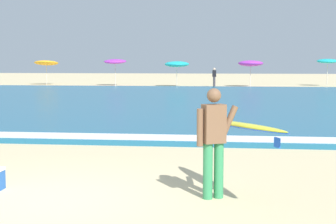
# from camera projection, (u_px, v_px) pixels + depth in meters

# --- Properties ---
(ground_plane) EXTENTS (160.00, 160.00, 0.00)m
(ground_plane) POSITION_uv_depth(u_px,v_px,m) (43.00, 201.00, 7.80)
(ground_plane) COLOR beige
(sea) EXTENTS (120.00, 28.00, 0.14)m
(sea) POSITION_uv_depth(u_px,v_px,m) (173.00, 101.00, 26.71)
(sea) COLOR #1E6084
(sea) RESTS_ON ground
(surf_foam) EXTENTS (120.00, 1.02, 0.01)m
(surf_foam) POSITION_uv_depth(u_px,v_px,m) (120.00, 137.00, 13.46)
(surf_foam) COLOR white
(surf_foam) RESTS_ON sea
(surfer_with_board) EXTENTS (1.43, 2.54, 1.73)m
(surfer_with_board) POSITION_uv_depth(u_px,v_px,m) (227.00, 133.00, 7.93)
(surfer_with_board) COLOR #338E56
(surfer_with_board) RESTS_ON ground
(beach_umbrella_0) EXTENTS (2.15, 2.18, 2.29)m
(beach_umbrella_0) POSITION_uv_depth(u_px,v_px,m) (46.00, 63.00, 45.66)
(beach_umbrella_0) COLOR beige
(beach_umbrella_0) RESTS_ON ground
(beach_umbrella_1) EXTENTS (1.94, 1.97, 2.38)m
(beach_umbrella_1) POSITION_uv_depth(u_px,v_px,m) (115.00, 61.00, 43.91)
(beach_umbrella_1) COLOR beige
(beach_umbrella_1) RESTS_ON ground
(beach_umbrella_2) EXTENTS (2.05, 2.06, 2.16)m
(beach_umbrella_2) POSITION_uv_depth(u_px,v_px,m) (177.00, 64.00, 42.50)
(beach_umbrella_2) COLOR beige
(beach_umbrella_2) RESTS_ON ground
(beach_umbrella_3) EXTENTS (2.07, 2.08, 2.21)m
(beach_umbrella_3) POSITION_uv_depth(u_px,v_px,m) (251.00, 63.00, 42.17)
(beach_umbrella_3) COLOR beige
(beach_umbrella_3) RESTS_ON ground
(beach_umbrella_4) EXTENTS (1.83, 1.84, 2.37)m
(beach_umbrella_4) POSITION_uv_depth(u_px,v_px,m) (328.00, 61.00, 43.24)
(beach_umbrella_4) COLOR beige
(beach_umbrella_4) RESTS_ON ground
(beachgoer_near_row_left) EXTENTS (0.32, 0.20, 1.58)m
(beachgoer_near_row_left) POSITION_uv_depth(u_px,v_px,m) (214.00, 77.00, 42.15)
(beachgoer_near_row_left) COLOR #383842
(beachgoer_near_row_left) RESTS_ON ground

